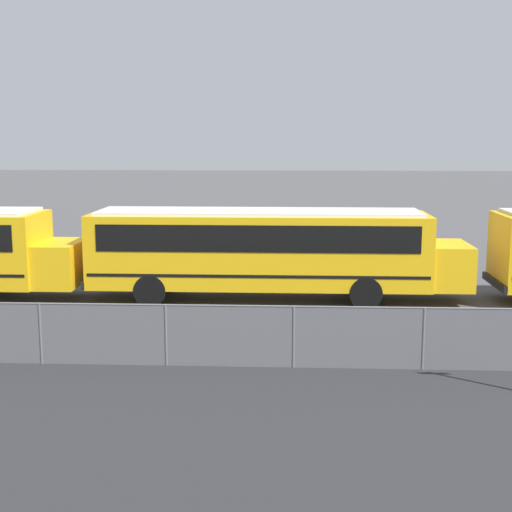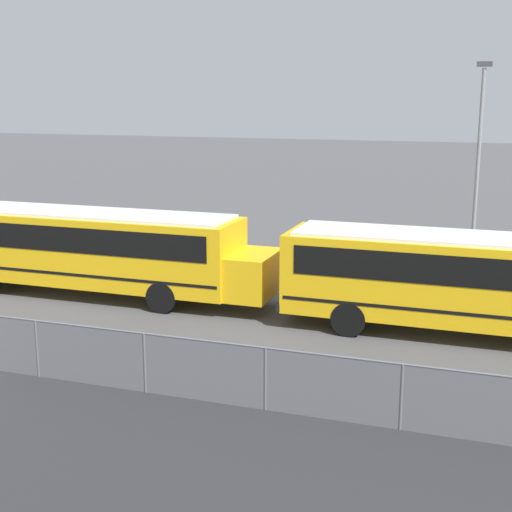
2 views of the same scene
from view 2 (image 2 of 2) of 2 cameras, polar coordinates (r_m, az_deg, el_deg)
The scene contains 3 objects.
school_bus_3 at distance 26.07m, azimuth -12.81°, elevation 0.83°, with size 12.71×2.64×3.05m.
school_bus_4 at distance 21.98m, azimuth 17.79°, elevation -1.67°, with size 12.71×2.64×3.05m.
light_pole at distance 30.75m, azimuth 17.36°, elevation 7.52°, with size 0.60×0.24×8.38m.
Camera 2 is at (13.95, -14.45, 7.08)m, focal length 50.00 mm.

